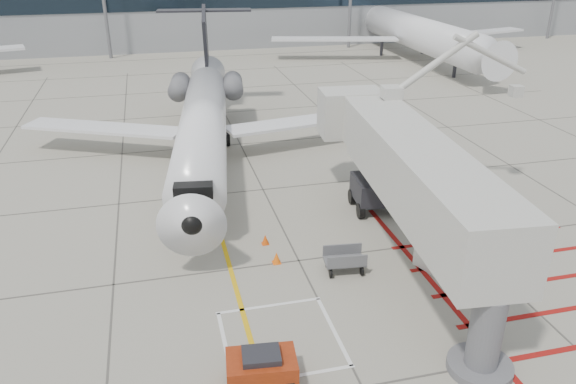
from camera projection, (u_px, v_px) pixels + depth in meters
name	position (u px, v px, depth m)	size (l,w,h in m)	color
ground_plane	(325.00, 314.00, 21.59)	(260.00, 260.00, 0.00)	#9E9888
regional_jet	(200.00, 111.00, 32.34)	(24.69, 31.13, 8.16)	white
jet_bridge	(421.00, 190.00, 23.01)	(8.89, 18.76, 7.50)	beige
pushback_tug	(262.00, 367.00, 17.96)	(2.24, 1.40, 1.31)	maroon
baggage_cart	(345.00, 260.00, 24.12)	(1.72, 1.09, 1.09)	#56575B
ground_power_unit	(444.00, 244.00, 24.59)	(2.34, 1.37, 1.86)	silver
cone_nose	(277.00, 258.00, 24.85)	(0.38, 0.38, 0.53)	#FA620D
cone_side	(265.00, 239.00, 26.40)	(0.35, 0.35, 0.49)	#DB4B0B
bg_aircraft_c	(412.00, 10.00, 65.37)	(32.92, 36.58, 10.97)	silver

